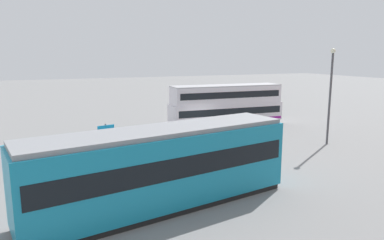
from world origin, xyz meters
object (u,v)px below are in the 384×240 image
(double_decker_bus, at_px, (226,104))
(pedestrian_near_railing, at_px, (199,134))
(tram_yellow, at_px, (162,167))
(info_sign, at_px, (106,134))
(pedestrian_crossing, at_px, (226,142))
(street_lamp, at_px, (330,89))

(double_decker_bus, distance_m, pedestrian_near_railing, 9.00)
(tram_yellow, xyz_separation_m, info_sign, (0.93, -8.71, -0.27))
(double_decker_bus, xyz_separation_m, info_sign, (12.69, 7.00, -0.38))
(pedestrian_crossing, bearing_deg, tram_yellow, 42.71)
(pedestrian_crossing, xyz_separation_m, info_sign, (7.40, -2.73, 0.64))
(info_sign, bearing_deg, double_decker_bus, -151.12)
(double_decker_bus, height_order, tram_yellow, double_decker_bus)
(pedestrian_crossing, distance_m, street_lamp, 9.16)
(double_decker_bus, xyz_separation_m, street_lamp, (-3.29, 9.91, 2.19))
(street_lamp, bearing_deg, pedestrian_crossing, -1.21)
(info_sign, distance_m, street_lamp, 16.45)
(tram_yellow, distance_m, pedestrian_crossing, 8.86)
(double_decker_bus, bearing_deg, info_sign, 28.88)
(pedestrian_crossing, bearing_deg, pedestrian_near_railing, -77.92)
(double_decker_bus, distance_m, street_lamp, 10.67)
(tram_yellow, distance_m, street_lamp, 16.30)
(double_decker_bus, relative_size, tram_yellow, 0.91)
(pedestrian_near_railing, bearing_deg, double_decker_bus, -131.59)
(pedestrian_near_railing, distance_m, info_sign, 6.79)
(pedestrian_near_railing, bearing_deg, pedestrian_crossing, 102.08)
(tram_yellow, height_order, pedestrian_crossing, tram_yellow)
(double_decker_bus, bearing_deg, street_lamp, 108.38)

